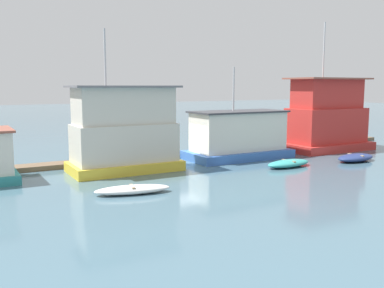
% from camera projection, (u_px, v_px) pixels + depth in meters
% --- Properties ---
extents(ground_plane, '(200.00, 200.00, 0.00)m').
position_uv_depth(ground_plane, '(185.00, 163.00, 28.27)').
color(ground_plane, '#426070').
extents(dock_walkway, '(42.40, 1.41, 0.30)m').
position_uv_depth(dock_walkway, '(168.00, 156.00, 30.41)').
color(dock_walkway, brown).
rests_on(dock_walkway, ground_plane).
extents(houseboat_yellow, '(6.48, 3.40, 8.29)m').
position_uv_depth(houseboat_yellow, '(124.00, 131.00, 25.39)').
color(houseboat_yellow, gold).
rests_on(houseboat_yellow, ground_plane).
extents(houseboat_blue, '(7.42, 3.63, 6.35)m').
position_uv_depth(houseboat_blue, '(238.00, 136.00, 30.11)').
color(houseboat_blue, '#3866B7').
rests_on(houseboat_blue, ground_plane).
extents(houseboat_red, '(7.11, 4.01, 9.92)m').
position_uv_depth(houseboat_red, '(326.00, 118.00, 33.94)').
color(houseboat_red, red).
rests_on(houseboat_red, ground_plane).
extents(dinghy_white, '(3.72, 1.78, 0.41)m').
position_uv_depth(dinghy_white, '(133.00, 190.00, 20.20)').
color(dinghy_white, white).
rests_on(dinghy_white, ground_plane).
extents(dinghy_teal, '(3.39, 1.50, 0.46)m').
position_uv_depth(dinghy_teal, '(289.00, 163.00, 26.91)').
color(dinghy_teal, teal).
rests_on(dinghy_teal, ground_plane).
extents(dinghy_navy, '(3.21, 1.63, 0.51)m').
position_uv_depth(dinghy_navy, '(356.00, 158.00, 28.91)').
color(dinghy_navy, navy).
rests_on(dinghy_navy, ground_plane).
extents(mooring_post_far_right, '(0.29, 0.29, 1.63)m').
position_uv_depth(mooring_post_far_right, '(143.00, 150.00, 28.38)').
color(mooring_post_far_right, '#846B4C').
rests_on(mooring_post_far_right, ground_plane).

